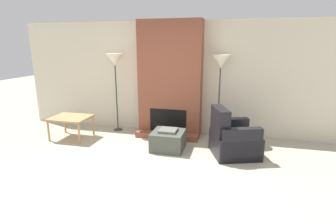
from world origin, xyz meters
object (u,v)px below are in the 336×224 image
Objects in this scene: armchair at (231,140)px; floor_lamp_right at (221,64)px; ottoman at (168,140)px; floor_lamp_left at (115,62)px; side_table at (71,119)px.

floor_lamp_right reaches higher than armchair.
ottoman is 0.34× the size of floor_lamp_left.
ottoman is 1.95m from floor_lamp_right.
floor_lamp_right is (0.93, 0.90, 1.47)m from ottoman.
floor_lamp_left reaches higher than ottoman.
ottoman is at bearing -136.07° from floor_lamp_right.
armchair is 0.55× the size of floor_lamp_left.
side_table is 1.65m from floor_lamp_left.
side_table is at bearing 177.23° from ottoman.
floor_lamp_left reaches higher than floor_lamp_right.
floor_lamp_right is at bearing 0.51° from armchair.
ottoman is 0.61× the size of armchair.
floor_lamp_right is at bearing 0.00° from floor_lamp_left.
floor_lamp_left is at bearing 45.46° from side_table.
floor_lamp_right is (3.21, 0.79, 1.22)m from side_table.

